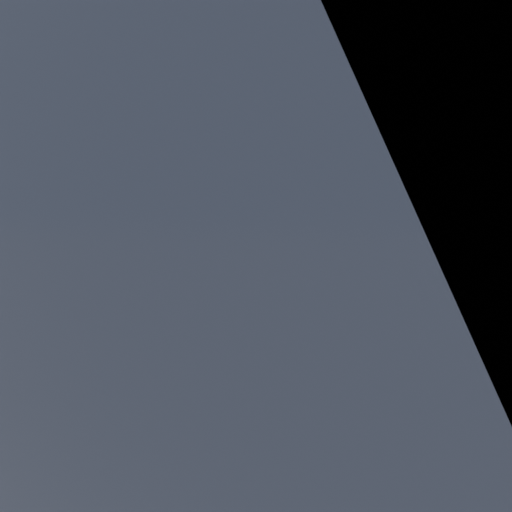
# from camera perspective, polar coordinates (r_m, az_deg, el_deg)

# --- Properties ---
(sidewalk) EXTENTS (24.00, 2.80, 0.12)m
(sidewalk) POSITION_cam_1_polar(r_m,az_deg,el_deg) (3.96, 1.76, -16.58)
(sidewalk) COLOR #ADAAA3
(sidewalk) RESTS_ON ground_plane
(building_facade) EXTENTS (24.00, 0.30, 5.26)m
(building_facade) POSITION_cam_1_polar(r_m,az_deg,el_deg) (6.10, 7.82, 16.16)
(building_facade) COLOR #935642
(building_facade) RESTS_ON ground_plane
(parking_meter) EXTENTS (0.21, 0.14, 1.58)m
(parking_meter) POSITION_cam_1_polar(r_m,az_deg,el_deg) (2.42, -0.00, -2.46)
(parking_meter) COLOR gray
(parking_meter) RESTS_ON sidewalk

